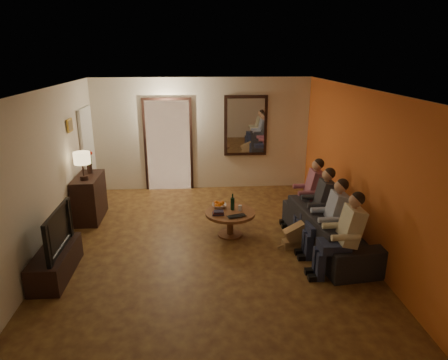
{
  "coord_description": "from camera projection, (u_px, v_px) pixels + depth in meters",
  "views": [
    {
      "loc": [
        -0.18,
        -6.16,
        3.14
      ],
      "look_at": [
        0.3,
        0.3,
        1.05
      ],
      "focal_mm": 32.0,
      "sensor_mm": 36.0,
      "label": 1
    }
  ],
  "objects": [
    {
      "name": "orange_accent",
      "position": [
        357.0,
        168.0,
        6.6
      ],
      "size": [
        0.01,
        6.0,
        2.6
      ],
      "primitive_type": "cube",
      "color": "orange",
      "rests_on": "right_wall"
    },
    {
      "name": "tv",
      "position": [
        51.0,
        231.0,
        5.67
      ],
      "size": [
        1.07,
        0.14,
        0.62
      ],
      "primitive_type": "imported",
      "rotation": [
        0.0,
        0.0,
        1.57
      ],
      "color": "black",
      "rests_on": "tv_stand"
    },
    {
      "name": "flower_vase",
      "position": [
        89.0,
        162.0,
        7.76
      ],
      "size": [
        0.14,
        0.14,
        0.44
      ],
      "primitive_type": null,
      "color": "red",
      "rests_on": "dresser"
    },
    {
      "name": "door_trim",
      "position": [
        168.0,
        146.0,
        9.27
      ],
      "size": [
        1.12,
        0.04,
        2.22
      ],
      "primitive_type": "cube",
      "color": "black",
      "rests_on": "floor"
    },
    {
      "name": "wine_bottle",
      "position": [
        233.0,
        202.0,
        7.07
      ],
      "size": [
        0.07,
        0.07,
        0.31
      ],
      "primitive_type": null,
      "color": "black",
      "rests_on": "coffee_table"
    },
    {
      "name": "bowl",
      "position": [
        219.0,
        206.0,
        7.21
      ],
      "size": [
        0.26,
        0.26,
        0.06
      ],
      "primitive_type": "imported",
      "color": "white",
      "rests_on": "coffee_table"
    },
    {
      "name": "oranges",
      "position": [
        219.0,
        202.0,
        7.19
      ],
      "size": [
        0.2,
        0.2,
        0.08
      ],
      "primitive_type": null,
      "color": "orange",
      "rests_on": "bowl"
    },
    {
      "name": "person_c",
      "position": [
        320.0,
        207.0,
        6.82
      ],
      "size": [
        0.6,
        0.4,
        1.2
      ],
      "primitive_type": null,
      "color": "tan",
      "rests_on": "sofa"
    },
    {
      "name": "mirror_glass",
      "position": [
        246.0,
        126.0,
        9.22
      ],
      "size": [
        0.86,
        0.02,
        1.26
      ],
      "primitive_type": "cube",
      "color": "white",
      "rests_on": "back_wall"
    },
    {
      "name": "coffee_table",
      "position": [
        230.0,
        224.0,
        7.09
      ],
      "size": [
        0.93,
        0.93,
        0.45
      ],
      "primitive_type": "cylinder",
      "rotation": [
        0.0,
        0.0,
        0.05
      ],
      "color": "brown",
      "rests_on": "floor"
    },
    {
      "name": "tv_stand",
      "position": [
        56.0,
        263.0,
        5.82
      ],
      "size": [
        0.45,
        1.21,
        0.4
      ],
      "primitive_type": "cube",
      "color": "black",
      "rests_on": "floor"
    },
    {
      "name": "book_stack",
      "position": [
        218.0,
        213.0,
        6.9
      ],
      "size": [
        0.2,
        0.15,
        0.07
      ],
      "primitive_type": null,
      "color": "black",
      "rests_on": "coffee_table"
    },
    {
      "name": "person_d",
      "position": [
        310.0,
        195.0,
        7.39
      ],
      "size": [
        0.6,
        0.4,
        1.2
      ],
      "primitive_type": null,
      "color": "tan",
      "rests_on": "sofa"
    },
    {
      "name": "table_lamp",
      "position": [
        83.0,
        166.0,
        7.33
      ],
      "size": [
        0.3,
        0.3,
        0.54
      ],
      "primitive_type": null,
      "color": "beige",
      "rests_on": "dresser"
    },
    {
      "name": "floor",
      "position": [
        208.0,
        244.0,
        6.82
      ],
      "size": [
        5.0,
        6.0,
        0.01
      ],
      "primitive_type": "cube",
      "color": "#422011",
      "rests_on": "ground"
    },
    {
      "name": "white_door",
      "position": [
        89.0,
        156.0,
        8.52
      ],
      "size": [
        0.06,
        0.85,
        2.04
      ],
      "primitive_type": "cube",
      "color": "white",
      "rests_on": "floor"
    },
    {
      "name": "art_canvas",
      "position": [
        71.0,
        125.0,
        7.32
      ],
      "size": [
        0.01,
        0.22,
        0.18
      ],
      "primitive_type": "cube",
      "color": "brown",
      "rests_on": "left_wall"
    },
    {
      "name": "mirror_frame",
      "position": [
        246.0,
        126.0,
        9.24
      ],
      "size": [
        1.0,
        0.05,
        1.4
      ],
      "primitive_type": "cube",
      "color": "black",
      "rests_on": "back_wall"
    },
    {
      "name": "fridge_glimpse",
      "position": [
        179.0,
        152.0,
        9.34
      ],
      "size": [
        0.45,
        0.03,
        1.7
      ],
      "primitive_type": "cube",
      "color": "silver",
      "rests_on": "floor"
    },
    {
      "name": "right_wall",
      "position": [
        358.0,
        168.0,
        6.6
      ],
      "size": [
        0.02,
        6.0,
        2.6
      ],
      "primitive_type": "cube",
      "color": "beige",
      "rests_on": "floor"
    },
    {
      "name": "laptop",
      "position": [
        238.0,
        217.0,
        6.76
      ],
      "size": [
        0.38,
        0.31,
        0.03
      ],
      "primitive_type": "imported",
      "rotation": [
        0.0,
        0.0,
        0.33
      ],
      "color": "black",
      "rests_on": "coffee_table"
    },
    {
      "name": "dresser",
      "position": [
        90.0,
        198.0,
        7.75
      ],
      "size": [
        0.45,
        0.98,
        0.87
      ],
      "primitive_type": "cube",
      "color": "black",
      "rests_on": "floor"
    },
    {
      "name": "person_b",
      "position": [
        332.0,
        222.0,
        6.25
      ],
      "size": [
        0.6,
        0.4,
        1.2
      ],
      "primitive_type": null,
      "color": "tan",
      "rests_on": "sofa"
    },
    {
      "name": "back_wall",
      "position": [
        203.0,
        135.0,
        9.27
      ],
      "size": [
        5.0,
        0.02,
        2.6
      ],
      "primitive_type": "cube",
      "color": "beige",
      "rests_on": "floor"
    },
    {
      "name": "dog",
      "position": [
        298.0,
        232.0,
        6.64
      ],
      "size": [
        0.59,
        0.32,
        0.56
      ],
      "primitive_type": null,
      "rotation": [
        0.0,
        0.0,
        0.14
      ],
      "color": "#976B46",
      "rests_on": "floor"
    },
    {
      "name": "framed_art",
      "position": [
        70.0,
        125.0,
        7.32
      ],
      "size": [
        0.03,
        0.28,
        0.24
      ],
      "primitive_type": "cube",
      "color": "#B28C33",
      "rests_on": "left_wall"
    },
    {
      "name": "ceiling",
      "position": [
        206.0,
        89.0,
        6.03
      ],
      "size": [
        5.0,
        6.0,
        0.01
      ],
      "primitive_type": "cube",
      "color": "white",
      "rests_on": "back_wall"
    },
    {
      "name": "wine_glass",
      "position": [
        240.0,
        208.0,
        7.07
      ],
      "size": [
        0.06,
        0.06,
        0.1
      ],
      "primitive_type": "cylinder",
      "color": "silver",
      "rests_on": "coffee_table"
    },
    {
      "name": "sofa",
      "position": [
        330.0,
        229.0,
        6.62
      ],
      "size": [
        2.36,
        1.14,
        0.66
      ],
      "primitive_type": "imported",
      "rotation": [
        0.0,
        0.0,
        1.69
      ],
      "color": "black",
      "rests_on": "floor"
    },
    {
      "name": "left_wall",
      "position": [
        48.0,
        175.0,
        6.25
      ],
      "size": [
        0.02,
        6.0,
        2.6
      ],
      "primitive_type": "cube",
      "color": "beige",
      "rests_on": "floor"
    },
    {
      "name": "front_wall",
      "position": [
        218.0,
        267.0,
        3.58
      ],
      "size": [
        5.0,
        0.02,
        2.6
      ],
      "primitive_type": "cube",
      "color": "beige",
      "rests_on": "floor"
    },
    {
      "name": "person_a",
      "position": [
        345.0,
        239.0,
        5.68
      ],
      "size": [
        0.6,
        0.4,
        1.2
      ],
      "primitive_type": null,
      "color": "tan",
      "rests_on": "sofa"
    },
    {
      "name": "kitchen_doorway",
      "position": [
        168.0,
        146.0,
        9.27
      ],
      "size": [
        1.0,
        0.06,
        2.1
      ],
      "primitive_type": "cube",
      "color": "#FFE0A5",
      "rests_on": "floor"
    }
  ]
}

